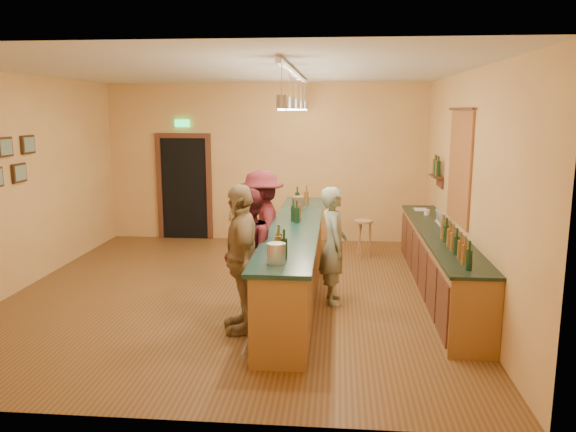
# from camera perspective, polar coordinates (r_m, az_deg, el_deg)

# --- Properties ---
(floor) EXTENTS (7.00, 7.00, 0.00)m
(floor) POSITION_cam_1_polar(r_m,az_deg,el_deg) (8.44, -5.29, -7.73)
(floor) COLOR brown
(floor) RESTS_ON ground
(ceiling) EXTENTS (6.50, 7.00, 0.02)m
(ceiling) POSITION_cam_1_polar(r_m,az_deg,el_deg) (8.03, -5.69, 14.49)
(ceiling) COLOR silver
(ceiling) RESTS_ON wall_back
(wall_back) EXTENTS (6.50, 0.02, 3.20)m
(wall_back) POSITION_cam_1_polar(r_m,az_deg,el_deg) (11.52, -2.30, 5.41)
(wall_back) COLOR tan
(wall_back) RESTS_ON floor
(wall_front) EXTENTS (6.50, 0.02, 3.20)m
(wall_front) POSITION_cam_1_polar(r_m,az_deg,el_deg) (4.74, -13.21, -2.56)
(wall_front) COLOR tan
(wall_front) RESTS_ON floor
(wall_left) EXTENTS (0.02, 7.00, 3.20)m
(wall_left) POSITION_cam_1_polar(r_m,az_deg,el_deg) (9.25, -25.73, 3.04)
(wall_left) COLOR tan
(wall_left) RESTS_ON floor
(wall_right) EXTENTS (0.02, 7.00, 3.20)m
(wall_right) POSITION_cam_1_polar(r_m,az_deg,el_deg) (8.14, 17.65, 2.70)
(wall_right) COLOR tan
(wall_right) RESTS_ON floor
(doorway) EXTENTS (1.15, 0.09, 2.48)m
(doorway) POSITION_cam_1_polar(r_m,az_deg,el_deg) (11.89, -10.47, 3.10)
(doorway) COLOR black
(doorway) RESTS_ON wall_back
(tapestry) EXTENTS (0.03, 1.40, 1.60)m
(tapestry) POSITION_cam_1_polar(r_m,az_deg,el_deg) (8.50, 17.04, 4.75)
(tapestry) COLOR maroon
(tapestry) RESTS_ON wall_right
(bottle_shelf) EXTENTS (0.17, 0.55, 0.54)m
(bottle_shelf) POSITION_cam_1_polar(r_m,az_deg,el_deg) (9.97, 14.90, 4.61)
(bottle_shelf) COLOR #452114
(bottle_shelf) RESTS_ON wall_right
(back_counter) EXTENTS (0.60, 4.55, 1.27)m
(back_counter) POSITION_cam_1_polar(r_m,az_deg,el_deg) (8.48, 15.11, -4.56)
(back_counter) COLOR olive
(back_counter) RESTS_ON floor
(tasting_bar) EXTENTS (0.73, 5.10, 1.38)m
(tasting_bar) POSITION_cam_1_polar(r_m,az_deg,el_deg) (8.16, 0.76, -3.90)
(tasting_bar) COLOR olive
(tasting_bar) RESTS_ON floor
(pendant_track) EXTENTS (0.11, 4.60, 0.50)m
(pendant_track) POSITION_cam_1_polar(r_m,az_deg,el_deg) (7.90, 0.82, 13.02)
(pendant_track) COLOR silver
(pendant_track) RESTS_ON ceiling
(bartender) EXTENTS (0.47, 0.65, 1.64)m
(bartender) POSITION_cam_1_polar(r_m,az_deg,el_deg) (7.81, 4.65, -2.98)
(bartender) COLOR gray
(bartender) RESTS_ON floor
(customer_a) EXTENTS (0.65, 0.83, 1.69)m
(customer_a) POSITION_cam_1_polar(r_m,az_deg,el_deg) (7.21, -4.20, -3.94)
(customer_a) COLOR #59191E
(customer_a) RESTS_ON floor
(customer_b) EXTENTS (0.71, 1.14, 1.81)m
(customer_b) POSITION_cam_1_polar(r_m,az_deg,el_deg) (6.79, -4.77, -4.33)
(customer_b) COLOR #997A51
(customer_b) RESTS_ON floor
(customer_c) EXTENTS (0.85, 1.25, 1.78)m
(customer_c) POSITION_cam_1_polar(r_m,az_deg,el_deg) (8.59, -2.66, -1.21)
(customer_c) COLOR #59191E
(customer_c) RESTS_ON floor
(bar_stool) EXTENTS (0.34, 0.34, 0.69)m
(bar_stool) POSITION_cam_1_polar(r_m,az_deg,el_deg) (10.31, 7.67, -1.23)
(bar_stool) COLOR #AC6D4D
(bar_stool) RESTS_ON floor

